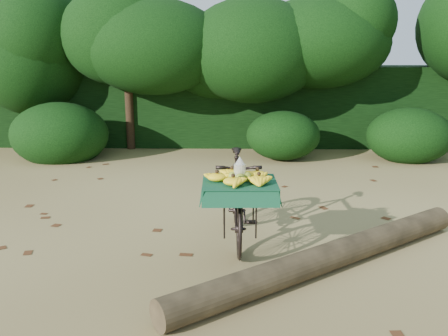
{
  "coord_description": "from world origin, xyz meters",
  "views": [
    {
      "loc": [
        0.53,
        -5.05,
        2.14
      ],
      "look_at": [
        0.42,
        -0.13,
        0.92
      ],
      "focal_mm": 38.0,
      "sensor_mm": 36.0,
      "label": 1
    }
  ],
  "objects": [
    {
      "name": "ground",
      "position": [
        0.0,
        0.0,
        0.0
      ],
      "size": [
        80.0,
        80.0,
        0.0
      ],
      "primitive_type": "plane",
      "color": "tan",
      "rests_on": "ground"
    },
    {
      "name": "vendor_bicycle",
      "position": [
        0.56,
        0.1,
        0.53
      ],
      "size": [
        0.76,
        1.79,
        1.04
      ],
      "rotation": [
        0.0,
        0.0,
        0.03
      ],
      "color": "black",
      "rests_on": "ground"
    },
    {
      "name": "fallen_log",
      "position": [
        1.49,
        -0.64,
        0.14
      ],
      "size": [
        3.28,
        2.52,
        0.28
      ],
      "primitive_type": "cylinder",
      "rotation": [
        1.57,
        0.0,
        -0.94
      ],
      "color": "brown",
      "rests_on": "ground"
    },
    {
      "name": "hedge_backdrop",
      "position": [
        0.0,
        6.3,
        0.9
      ],
      "size": [
        26.0,
        1.8,
        1.8
      ],
      "primitive_type": "cube",
      "color": "black",
      "rests_on": "ground"
    },
    {
      "name": "tree_row",
      "position": [
        -0.65,
        5.5,
        2.0
      ],
      "size": [
        14.5,
        2.0,
        4.0
      ],
      "primitive_type": null,
      "color": "black",
      "rests_on": "ground"
    },
    {
      "name": "bush_clumps",
      "position": [
        0.5,
        4.3,
        0.45
      ],
      "size": [
        8.8,
        1.7,
        0.9
      ],
      "primitive_type": null,
      "color": "black",
      "rests_on": "ground"
    },
    {
      "name": "leaf_litter",
      "position": [
        0.0,
        0.65,
        0.01
      ],
      "size": [
        7.0,
        7.3,
        0.01
      ],
      "primitive_type": null,
      "color": "#4D2A14",
      "rests_on": "ground"
    }
  ]
}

